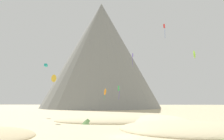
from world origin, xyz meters
TOP-DOWN VIEW (x-y plane):
  - ground_plane at (0.00, 0.00)m, footprint 400.00×400.00m
  - dune_foreground_left at (-3.60, 20.69)m, footprint 25.03×15.85m
  - dune_foreground_right at (9.28, 6.79)m, footprint 25.16×23.09m
  - dune_midground at (7.70, 19.68)m, footprint 14.38×24.91m
  - bush_scatter_east at (-7.35, 14.68)m, footprint 3.64×3.64m
  - rock_massif at (-13.53, 107.48)m, footprint 100.46×100.46m
  - kite_indigo_mid at (3.11, 38.22)m, footprint 0.35×0.73m
  - kite_teal_mid at (-25.29, 39.59)m, footprint 0.98×1.04m
  - kite_lime_mid at (21.14, 34.71)m, footprint 0.80×2.49m
  - kite_orange_low at (-7.04, 55.37)m, footprint 1.60×2.60m
  - kite_red_high at (15.57, 48.16)m, footprint 0.64×1.15m
  - kite_gold_low at (-16.62, 21.72)m, footprint 1.71×1.20m
  - kite_green_low at (-1.29, 28.81)m, footprint 0.48×0.67m

SIDE VIEW (x-z plane):
  - ground_plane at x=0.00m, z-range 0.00..0.00m
  - dune_foreground_left at x=-3.60m, z-range -1.21..1.21m
  - dune_foreground_right at x=9.28m, z-range -1.25..1.25m
  - dune_midground at x=7.70m, z-range -1.27..1.27m
  - bush_scatter_east at x=-7.35m, z-range 0.00..1.01m
  - kite_green_low at x=-1.29m, z-range 5.57..9.19m
  - kite_orange_low at x=-7.04m, z-range 5.62..10.21m
  - kite_gold_low at x=-16.62m, z-range 8.89..10.72m
  - kite_teal_mid at x=-25.29m, z-range 15.57..16.55m
  - kite_indigo_mid at x=3.11m, z-range 15.88..20.38m
  - kite_lime_mid at x=21.14m, z-range 16.92..19.37m
  - kite_red_high at x=15.57m, z-range 28.50..34.06m
  - rock_massif at x=-13.53m, z-range -0.63..69.15m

